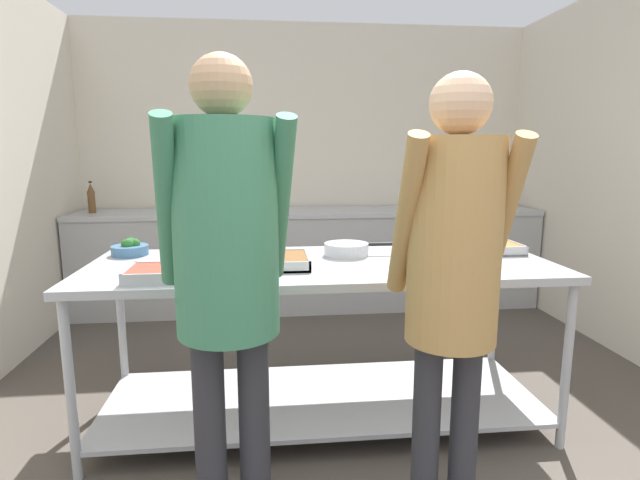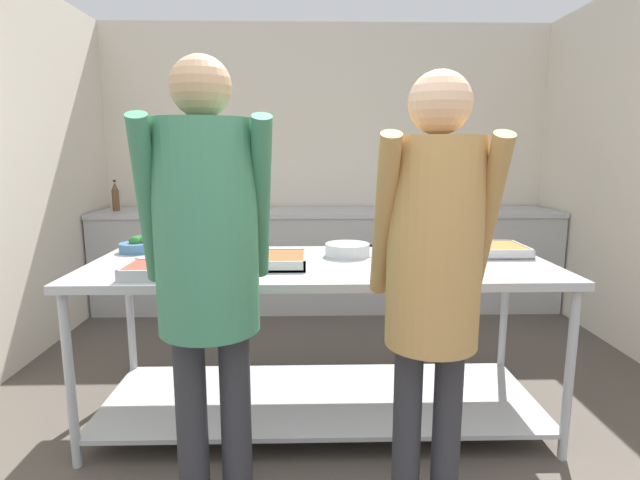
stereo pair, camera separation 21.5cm
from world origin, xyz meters
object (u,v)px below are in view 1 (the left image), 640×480
at_px(broccoli_bowl, 130,249).
at_px(serving_tray_vegetables, 473,248).
at_px(serving_tray_greens, 268,261).
at_px(guest_serving_right, 453,262).
at_px(serving_tray_roast, 172,273).
at_px(guest_serving_left, 227,254).
at_px(water_bottle, 91,198).
at_px(sauce_pan, 347,249).
at_px(plate_stack, 425,262).

height_order(broccoli_bowl, serving_tray_vegetables, broccoli_bowl).
xyz_separation_m(serving_tray_greens, guest_serving_right, (0.65, -0.81, 0.16)).
height_order(serving_tray_roast, guest_serving_right, guest_serving_right).
relative_size(guest_serving_left, guest_serving_right, 1.03).
bearing_deg(guest_serving_left, serving_tray_greens, 78.76).
bearing_deg(serving_tray_roast, broccoli_bowl, 120.44).
xyz_separation_m(serving_tray_vegetables, water_bottle, (-2.72, 1.87, 0.14)).
bearing_deg(serving_tray_roast, serving_tray_vegetables, 15.50).
bearing_deg(broccoli_bowl, guest_serving_right, -39.54).
height_order(sauce_pan, serving_tray_vegetables, sauce_pan).
relative_size(serving_tray_roast, serving_tray_vegetables, 0.79).
relative_size(plate_stack, water_bottle, 0.82).
relative_size(serving_tray_greens, guest_serving_right, 0.24).
xyz_separation_m(sauce_pan, serving_tray_vegetables, (0.74, 0.02, -0.01)).
distance_m(serving_tray_roast, sauce_pan, 0.97).
relative_size(broccoli_bowl, water_bottle, 0.71).
xyz_separation_m(guest_serving_left, guest_serving_right, (0.79, -0.08, -0.03)).
distance_m(serving_tray_greens, water_bottle, 2.62).
height_order(broccoli_bowl, guest_serving_right, guest_serving_right).
bearing_deg(serving_tray_roast, sauce_pan, 25.94).
height_order(broccoli_bowl, guest_serving_left, guest_serving_left).
bearing_deg(guest_serving_right, serving_tray_vegetables, 63.39).
bearing_deg(serving_tray_roast, serving_tray_greens, 24.99).
bearing_deg(guest_serving_left, broccoli_bowl, 119.84).
distance_m(broccoli_bowl, plate_stack, 1.61).
xyz_separation_m(serving_tray_greens, serving_tray_vegetables, (1.17, 0.24, 0.00)).
bearing_deg(water_bottle, serving_tray_roast, -64.49).
height_order(serving_tray_roast, water_bottle, water_bottle).
xyz_separation_m(serving_tray_vegetables, guest_serving_right, (-0.53, -1.05, 0.16)).
xyz_separation_m(serving_tray_roast, guest_serving_right, (1.08, -0.60, 0.16)).
bearing_deg(serving_tray_vegetables, guest_serving_left, -143.71).
relative_size(serving_tray_greens, sauce_pan, 1.06).
bearing_deg(serving_tray_greens, serving_tray_vegetables, 11.72).
relative_size(broccoli_bowl, serving_tray_vegetables, 0.40).
bearing_deg(guest_serving_right, plate_stack, 79.53).
bearing_deg(broccoli_bowl, sauce_pan, -6.57).
height_order(plate_stack, guest_serving_right, guest_serving_right).
bearing_deg(guest_serving_right, serving_tray_roast, 150.81).
bearing_deg(sauce_pan, plate_stack, -44.79).
bearing_deg(plate_stack, serving_tray_greens, 171.34).
bearing_deg(guest_serving_right, serving_tray_greens, 128.71).
relative_size(sauce_pan, serving_tray_vegetables, 0.77).
distance_m(serving_tray_roast, serving_tray_greens, 0.48).
height_order(serving_tray_greens, serving_tray_vegetables, same).
height_order(serving_tray_greens, sauce_pan, sauce_pan).
relative_size(serving_tray_greens, plate_stack, 1.77).
height_order(serving_tray_vegetables, water_bottle, water_bottle).
bearing_deg(serving_tray_greens, broccoli_bowl, 154.91).
bearing_deg(serving_tray_greens, guest_serving_left, -101.24).
relative_size(serving_tray_roast, guest_serving_left, 0.22).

